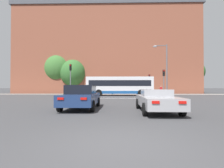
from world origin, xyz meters
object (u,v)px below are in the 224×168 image
at_px(traffic_light_far_right, 149,81).
at_px(street_lamp_junction, 164,65).
at_px(bus_crossing_lead, 120,86).
at_px(pedestrian_walking_east, 112,89).
at_px(traffic_light_near_left, 70,75).
at_px(car_roadster_right, 157,100).
at_px(pedestrian_waiting, 161,89).
at_px(car_saloon_left, 81,97).
at_px(traffic_light_near_right, 164,79).

xyz_separation_m(traffic_light_far_right, street_lamp_junction, (-0.28, -11.15, 1.52)).
relative_size(bus_crossing_lead, street_lamp_junction, 1.57).
bearing_deg(pedestrian_walking_east, traffic_light_near_left, 91.76).
bearing_deg(car_roadster_right, pedestrian_waiting, 75.72).
bearing_deg(pedestrian_walking_east, pedestrian_waiting, -149.38).
distance_m(car_saloon_left, traffic_light_near_left, 11.94).
relative_size(bus_crossing_lead, traffic_light_near_left, 2.41).
distance_m(traffic_light_near_right, street_lamp_junction, 1.96).
xyz_separation_m(car_saloon_left, traffic_light_far_right, (8.42, 21.58, 1.77)).
relative_size(traffic_light_far_right, traffic_light_near_right, 1.03).
height_order(traffic_light_far_right, traffic_light_near_right, traffic_light_far_right).
xyz_separation_m(car_roadster_right, street_lamp_junction, (3.65, 11.68, 3.40)).
xyz_separation_m(car_saloon_left, car_roadster_right, (4.48, -1.25, -0.12)).
xyz_separation_m(street_lamp_junction, pedestrian_waiting, (2.74, 12.34, -3.12)).
bearing_deg(traffic_light_far_right, bus_crossing_lead, -139.59).
height_order(car_roadster_right, traffic_light_far_right, traffic_light_far_right).
bearing_deg(car_saloon_left, car_roadster_right, -15.14).
bearing_deg(traffic_light_far_right, pedestrian_waiting, 25.88).
distance_m(car_saloon_left, street_lamp_junction, 13.64).
bearing_deg(car_roadster_right, car_saloon_left, 165.05).
xyz_separation_m(traffic_light_near_left, pedestrian_walking_east, (5.13, 10.97, -1.81)).
relative_size(car_roadster_right, street_lamp_junction, 0.71).
relative_size(traffic_light_far_right, pedestrian_walking_east, 2.04).
bearing_deg(traffic_light_far_right, pedestrian_walking_east, 175.37).
distance_m(car_roadster_right, traffic_light_near_left, 15.02).
bearing_deg(car_saloon_left, bus_crossing_lead, 81.05).
bearing_deg(traffic_light_near_right, traffic_light_far_right, 89.71).
distance_m(car_saloon_left, traffic_light_far_right, 23.23).
relative_size(traffic_light_near_left, pedestrian_walking_east, 2.36).
height_order(street_lamp_junction, pedestrian_waiting, street_lamp_junction).
xyz_separation_m(traffic_light_near_left, traffic_light_near_right, (12.02, 0.37, -0.44)).
distance_m(bus_crossing_lead, traffic_light_near_left, 8.62).
bearing_deg(bus_crossing_lead, traffic_light_far_right, -49.59).
distance_m(traffic_light_far_right, pedestrian_waiting, 3.16).
height_order(traffic_light_near_left, traffic_light_near_right, traffic_light_near_left).
bearing_deg(pedestrian_walking_east, bus_crossing_lead, 130.30).
xyz_separation_m(bus_crossing_lead, pedestrian_walking_east, (-1.29, 5.37, -0.51)).
height_order(street_lamp_junction, pedestrian_walking_east, street_lamp_junction).
height_order(car_roadster_right, traffic_light_near_right, traffic_light_near_right).
relative_size(car_roadster_right, bus_crossing_lead, 0.45).
height_order(traffic_light_near_left, street_lamp_junction, street_lamp_junction).
bearing_deg(traffic_light_near_left, traffic_light_near_right, 1.78).
bearing_deg(street_lamp_junction, traffic_light_far_right, 88.56).
height_order(traffic_light_far_right, traffic_light_near_left, traffic_light_near_left).
relative_size(traffic_light_near_left, pedestrian_waiting, 2.69).
bearing_deg(traffic_light_near_right, pedestrian_waiting, 77.42).
xyz_separation_m(car_roadster_right, pedestrian_waiting, (6.39, 24.02, 0.29)).
height_order(bus_crossing_lead, street_lamp_junction, street_lamp_junction).
bearing_deg(traffic_light_near_left, bus_crossing_lead, 41.12).
bearing_deg(pedestrian_waiting, traffic_light_near_left, -146.18).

